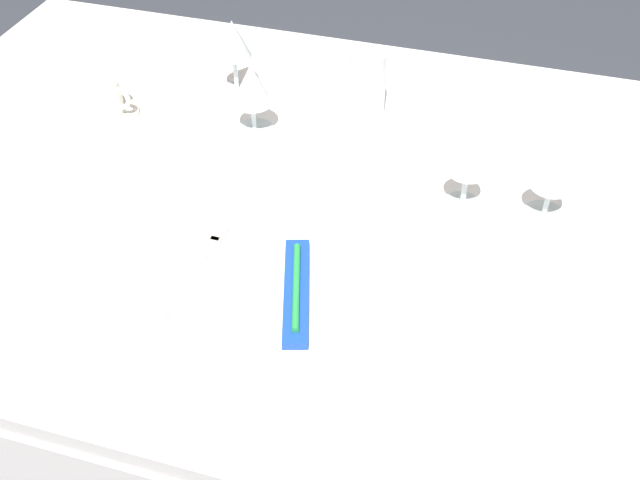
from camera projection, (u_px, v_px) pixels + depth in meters
name	position (u px, v px, depth m)	size (l,w,h in m)	color
ground_plane	(339.00, 446.00, 1.81)	(6.00, 6.00, 0.00)	#383D47
dining_table	(345.00, 236.00, 1.37)	(1.80, 1.11, 0.74)	white
dinner_plate	(297.00, 298.00, 1.13)	(0.28, 0.28, 0.02)	white
toothbrush_package	(296.00, 290.00, 1.12)	(0.10, 0.21, 0.02)	blue
fork_outer	(198.00, 265.00, 1.19)	(0.03, 0.22, 0.00)	beige
dinner_knife	(411.00, 323.00, 1.11)	(0.03, 0.23, 0.00)	beige
spoon_soup	(435.00, 305.00, 1.13)	(0.03, 0.22, 0.01)	beige
spoon_dessert	(459.00, 314.00, 1.12)	(0.03, 0.22, 0.01)	beige
spoon_tea	(480.00, 324.00, 1.10)	(0.03, 0.22, 0.01)	beige
saucer_left	(104.00, 114.00, 1.50)	(0.13, 0.13, 0.01)	white
coffee_cup_left	(101.00, 97.00, 1.48)	(0.10, 0.08, 0.07)	white
wine_glass_centre	(469.00, 162.00, 1.24)	(0.06, 0.06, 0.13)	silver
wine_glass_left	(233.00, 42.00, 1.50)	(0.07, 0.07, 0.16)	silver
wine_glass_right	(554.00, 173.00, 1.23)	(0.07, 0.07, 0.13)	silver
wine_glass_far	(252.00, 87.00, 1.41)	(0.08, 0.08, 0.14)	silver
drink_tumbler	(367.00, 85.00, 1.46)	(0.07, 0.07, 0.14)	silver
napkin_folded	(373.00, 136.00, 1.31)	(0.08, 0.08, 0.17)	white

